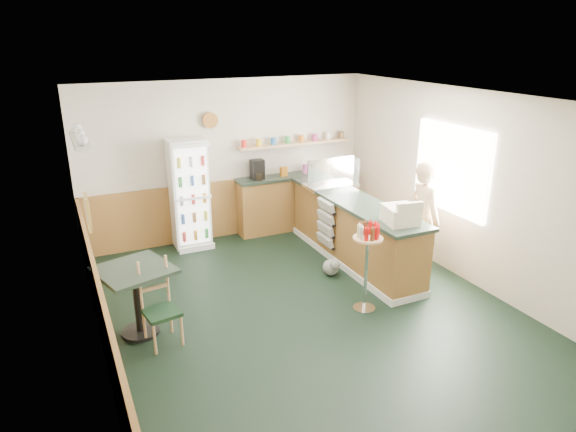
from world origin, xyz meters
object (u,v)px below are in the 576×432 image
drinks_fridge (190,195)px  display_case (331,173)px  cafe_table (136,288)px  shopkeeper (424,219)px  condiment_stand (367,252)px  cafe_chair (159,300)px  cash_register (400,215)px

drinks_fridge → display_case: bearing=-23.3°
drinks_fridge → cafe_table: size_ratio=1.86×
drinks_fridge → shopkeeper: 3.73m
drinks_fridge → condiment_stand: bearing=-64.2°
condiment_stand → cafe_chair: 2.58m
shopkeeper → cafe_table: shopkeeper is taller
cafe_table → drinks_fridge: bearing=61.7°
display_case → cafe_chair: 3.69m
cafe_table → cafe_chair: size_ratio=0.96×
display_case → shopkeeper: bearing=-65.4°
cash_register → cafe_table: cash_register is taller
cash_register → drinks_fridge: bearing=137.0°
display_case → condiment_stand: display_case is taller
shopkeeper → cafe_table: 4.11m
shopkeeper → cash_register: bearing=122.5°
drinks_fridge → cash_register: bearing=-52.6°
cafe_chair → drinks_fridge: bearing=58.6°
condiment_stand → cafe_table: 2.82m
cash_register → cafe_table: bearing=-177.0°
drinks_fridge → cafe_chair: drinks_fridge is taller
condiment_stand → cafe_table: size_ratio=1.21×
display_case → shopkeeper: (0.70, -1.53, -0.39)m
cafe_chair → display_case: bearing=19.0°
cafe_table → display_case: bearing=23.4°
cafe_chair → cafe_table: bearing=122.1°
drinks_fridge → shopkeeper: bearing=-40.8°
cash_register → shopkeeper: 0.82m
drinks_fridge → condiment_stand: 3.36m
drinks_fridge → display_case: (2.12, -0.91, 0.34)m
cafe_chair → cash_register: bearing=-12.0°
drinks_fridge → cash_register: size_ratio=4.27×
cash_register → cafe_chair: cash_register is taller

